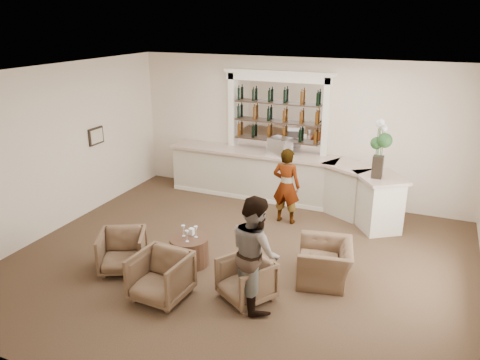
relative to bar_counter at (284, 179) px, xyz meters
name	(u,v)px	position (x,y,z in m)	size (l,w,h in m)	color
ground	(240,261)	(0.16, -3.00, -0.57)	(8.00, 8.00, 0.00)	brown
room_shell	(264,126)	(0.33, -2.29, 1.77)	(8.04, 7.02, 3.32)	#F2E0C9
bar_counter	(284,179)	(0.00, 0.00, 0.00)	(5.72, 1.80, 1.14)	silver
back_bar_alcove	(277,113)	(-0.34, 0.41, 1.46)	(2.64, 0.25, 3.00)	white
cocktail_table	(189,251)	(-0.63, -3.41, -0.32)	(0.68, 0.68, 0.50)	#4D2F21
sommelier	(286,186)	(0.38, -1.02, 0.24)	(0.59, 0.39, 1.62)	gray
guest	(255,252)	(0.88, -4.10, 0.31)	(0.86, 0.67, 1.76)	gray
armchair_left	(123,251)	(-1.58, -4.04, -0.22)	(0.76, 0.78, 0.71)	brown
armchair_center	(161,277)	(-0.51, -4.52, -0.20)	(0.80, 0.82, 0.75)	brown
armchair_right	(246,279)	(0.71, -4.02, -0.24)	(0.72, 0.74, 0.67)	brown
armchair_far	(325,262)	(1.69, -3.00, -0.25)	(1.00, 0.87, 0.65)	brown
espresso_machine	(280,147)	(-0.12, 0.03, 0.77)	(0.46, 0.39, 0.41)	silver
flower_vase	(380,145)	(2.15, -0.73, 1.23)	(0.31, 0.31, 1.17)	black
wine_glass_bar_left	(267,150)	(-0.42, -0.02, 0.67)	(0.07, 0.07, 0.21)	white
wine_glass_bar_right	(283,152)	(-0.04, -0.02, 0.67)	(0.07, 0.07, 0.21)	white
wine_glass_tbl_a	(183,231)	(-0.75, -3.38, 0.03)	(0.07, 0.07, 0.21)	white
wine_glass_tbl_b	(196,232)	(-0.53, -3.33, 0.03)	(0.07, 0.07, 0.21)	white
wine_glass_tbl_c	(187,236)	(-0.59, -3.54, 0.03)	(0.07, 0.07, 0.21)	white
napkin_holder	(192,232)	(-0.65, -3.27, -0.01)	(0.08, 0.08, 0.12)	white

